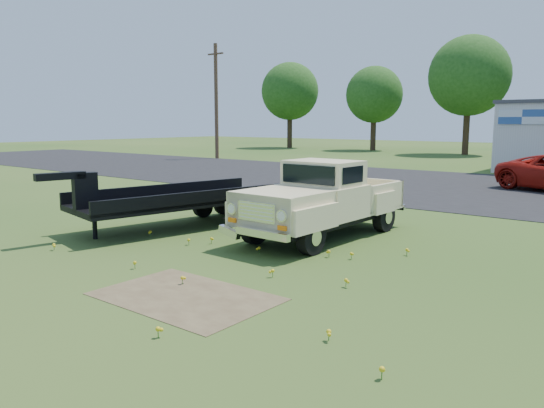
{
  "coord_description": "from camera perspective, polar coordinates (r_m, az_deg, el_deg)",
  "views": [
    {
      "loc": [
        7.99,
        -8.86,
        2.93
      ],
      "look_at": [
        0.21,
        1.0,
        0.98
      ],
      "focal_mm": 35.0,
      "sensor_mm": 36.0,
      "label": 1
    }
  ],
  "objects": [
    {
      "name": "asphalt_lot",
      "position": [
        25.33,
        19.63,
        1.68
      ],
      "size": [
        90.0,
        14.0,
        0.02
      ],
      "primitive_type": "cube",
      "color": "black",
      "rests_on": "ground"
    },
    {
      "name": "vintage_pickup_truck",
      "position": [
        13.51,
        5.52,
        0.53
      ],
      "size": [
        2.29,
        5.52,
        1.98
      ],
      "primitive_type": null,
      "rotation": [
        0.0,
        0.0,
        -0.03
      ],
      "color": "beige",
      "rests_on": "ground"
    },
    {
      "name": "treeline_a",
      "position": [
        60.77,
        1.93,
        12.01
      ],
      "size": [
        6.4,
        6.4,
        9.52
      ],
      "color": "#382719",
      "rests_on": "ground"
    },
    {
      "name": "flatbed_trailer",
      "position": [
        15.02,
        -10.0,
        0.82
      ],
      "size": [
        3.42,
        6.7,
        1.74
      ],
      "primitive_type": null,
      "rotation": [
        0.0,
        0.0,
        -0.21
      ],
      "color": "black",
      "rests_on": "ground"
    },
    {
      "name": "treeline_c",
      "position": [
        51.09,
        20.44,
        12.79
      ],
      "size": [
        7.04,
        7.04,
        10.47
      ],
      "color": "#382719",
      "rests_on": "ground"
    },
    {
      "name": "ground",
      "position": [
        12.28,
        -3.68,
        -4.99
      ],
      "size": [
        140.0,
        140.0,
        0.0
      ],
      "primitive_type": "plane",
      "color": "#2A4C18",
      "rests_on": "ground"
    },
    {
      "name": "treeline_b",
      "position": [
        56.29,
        10.95,
        11.46
      ],
      "size": [
        5.76,
        5.76,
        8.57
      ],
      "color": "#382719",
      "rests_on": "ground"
    },
    {
      "name": "utility_pole_west",
      "position": [
        43.06,
        -6.02,
        11.01
      ],
      "size": [
        1.6,
        0.3,
        9.0
      ],
      "color": "#4A3122",
      "rests_on": "ground"
    },
    {
      "name": "dirt_patch_b",
      "position": [
        16.16,
        -0.67,
        -1.62
      ],
      "size": [
        2.2,
        1.6,
        0.01
      ],
      "primitive_type": "cube",
      "color": "brown",
      "rests_on": "ground"
    },
    {
      "name": "dirt_patch_a",
      "position": [
        9.22,
        -9.29,
        -9.82
      ],
      "size": [
        3.0,
        2.0,
        0.01
      ],
      "primitive_type": "cube",
      "color": "brown",
      "rests_on": "ground"
    }
  ]
}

